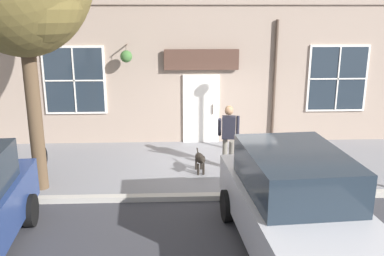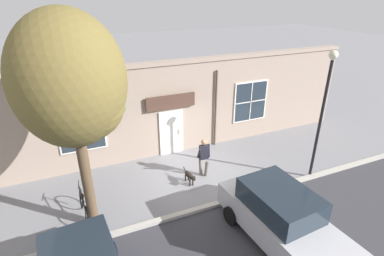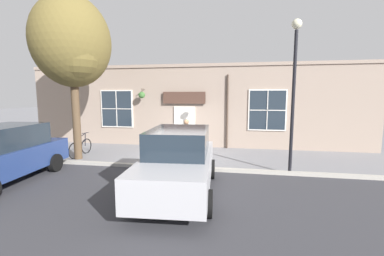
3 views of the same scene
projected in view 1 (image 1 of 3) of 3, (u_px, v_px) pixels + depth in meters
ground_plane at (218, 166)px, 11.21m from camera, size 90.00×90.00×0.00m
storefront_facade at (211, 72)px, 12.88m from camera, size 0.95×18.00×4.26m
pedestrian_walking at (229, 131)px, 10.86m from camera, size 0.59×0.58×1.65m
dog_on_leash at (200, 159)px, 10.68m from camera, size 1.02×0.27×0.56m
leaning_bicycle at (37, 164)px, 10.27m from camera, size 1.74×0.20×1.00m
parked_car_mid_block at (296, 205)px, 7.00m from camera, size 4.42×2.17×1.75m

